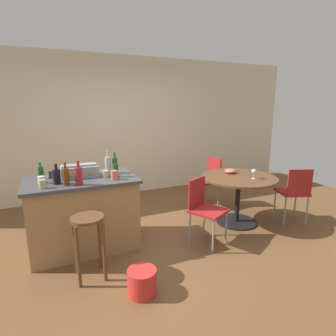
% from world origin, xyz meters
% --- Properties ---
extents(ground_plane, '(8.80, 8.80, 0.00)m').
position_xyz_m(ground_plane, '(0.00, 0.00, 0.00)').
color(ground_plane, brown).
extents(back_wall, '(8.00, 0.10, 2.70)m').
position_xyz_m(back_wall, '(0.00, 2.30, 1.35)').
color(back_wall, beige).
rests_on(back_wall, ground_plane).
extents(kitchen_island, '(1.31, 0.79, 0.90)m').
position_xyz_m(kitchen_island, '(-0.93, 0.32, 0.45)').
color(kitchen_island, '#A37A4C').
rests_on(kitchen_island, ground_plane).
extents(wooden_stool, '(0.34, 0.34, 0.68)m').
position_xyz_m(wooden_stool, '(-0.97, -0.36, 0.50)').
color(wooden_stool, brown).
rests_on(wooden_stool, ground_plane).
extents(dining_table, '(1.11, 1.11, 0.74)m').
position_xyz_m(dining_table, '(1.30, 0.13, 0.57)').
color(dining_table, black).
rests_on(dining_table, ground_plane).
extents(folding_chair_near, '(0.43, 0.43, 0.87)m').
position_xyz_m(folding_chair_near, '(1.30, 0.96, 0.51)').
color(folding_chair_near, maroon).
rests_on(folding_chair_near, ground_plane).
extents(folding_chair_far, '(0.54, 0.54, 0.86)m').
position_xyz_m(folding_chair_far, '(0.50, -0.20, 0.50)').
color(folding_chair_far, maroon).
rests_on(folding_chair_far, ground_plane).
extents(folding_chair_left, '(0.52, 0.52, 0.87)m').
position_xyz_m(folding_chair_left, '(2.06, -0.23, 0.52)').
color(folding_chair_left, maroon).
rests_on(folding_chair_left, ground_plane).
extents(toolbox, '(0.44, 0.24, 0.16)m').
position_xyz_m(toolbox, '(-0.94, 0.41, 0.98)').
color(toolbox, gray).
rests_on(toolbox, kitchen_island).
extents(bottle_0, '(0.06, 0.06, 0.27)m').
position_xyz_m(bottle_0, '(-0.48, 0.44, 1.01)').
color(bottle_0, '#194C23').
rests_on(bottle_0, kitchen_island).
extents(bottle_1, '(0.08, 0.08, 0.23)m').
position_xyz_m(bottle_1, '(-1.20, 0.19, 0.99)').
color(bottle_1, black).
rests_on(bottle_1, kitchen_island).
extents(bottle_2, '(0.08, 0.08, 0.30)m').
position_xyz_m(bottle_2, '(-0.57, 0.45, 1.02)').
color(bottle_2, '#B7B2AD').
rests_on(bottle_2, kitchen_island).
extents(bottle_3, '(0.07, 0.07, 0.26)m').
position_xyz_m(bottle_3, '(-1.11, 0.09, 1.00)').
color(bottle_3, '#603314').
rests_on(bottle_3, kitchen_island).
extents(bottle_4, '(0.06, 0.06, 0.22)m').
position_xyz_m(bottle_4, '(-0.52, 0.23, 0.99)').
color(bottle_4, '#194C23').
rests_on(bottle_4, kitchen_island).
extents(bottle_5, '(0.08, 0.08, 0.28)m').
position_xyz_m(bottle_5, '(-0.98, 0.04, 1.01)').
color(bottle_5, maroon).
rests_on(bottle_5, kitchen_island).
extents(bottle_6, '(0.07, 0.07, 0.20)m').
position_xyz_m(bottle_6, '(-1.37, 0.54, 0.98)').
color(bottle_6, '#194C23').
rests_on(bottle_6, kitchen_island).
extents(cup_0, '(0.12, 0.08, 0.09)m').
position_xyz_m(cup_0, '(-0.64, 0.26, 0.95)').
color(cup_0, tan).
rests_on(cup_0, kitchen_island).
extents(cup_1, '(0.11, 0.08, 0.08)m').
position_xyz_m(cup_1, '(-1.36, 0.29, 0.94)').
color(cup_1, white).
rests_on(cup_1, kitchen_island).
extents(cup_2, '(0.12, 0.09, 0.11)m').
position_xyz_m(cup_2, '(-0.57, 0.11, 0.96)').
color(cup_2, '#DB6651').
rests_on(cup_2, kitchen_island).
extents(cup_3, '(0.11, 0.07, 0.09)m').
position_xyz_m(cup_3, '(-1.35, 0.07, 0.95)').
color(cup_3, tan).
rests_on(cup_3, kitchen_island).
extents(cup_4, '(0.11, 0.08, 0.08)m').
position_xyz_m(cup_4, '(-1.24, 0.51, 0.95)').
color(cup_4, '#383838').
rests_on(cup_4, kitchen_island).
extents(wine_glass, '(0.07, 0.07, 0.14)m').
position_xyz_m(wine_glass, '(1.41, -0.06, 0.84)').
color(wine_glass, silver).
rests_on(wine_glass, dining_table).
extents(serving_bowl, '(0.18, 0.18, 0.07)m').
position_xyz_m(serving_bowl, '(1.31, 0.35, 0.77)').
color(serving_bowl, '#DB6651').
rests_on(serving_bowl, dining_table).
extents(plastic_bucket, '(0.28, 0.28, 0.25)m').
position_xyz_m(plastic_bucket, '(-0.56, -0.83, 0.13)').
color(plastic_bucket, red).
rests_on(plastic_bucket, ground_plane).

